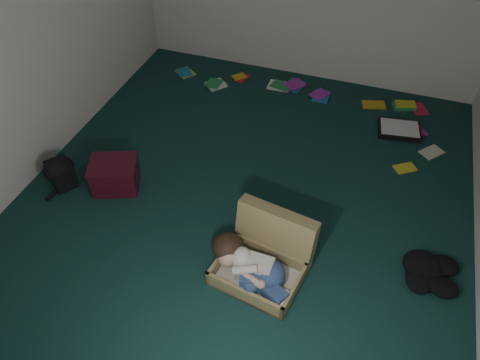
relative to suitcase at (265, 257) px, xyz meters
The scene contains 10 objects.
floor 0.82m from the suitcase, 119.69° to the left, with size 4.50×4.50×0.00m, color #11312E.
wall_front 1.97m from the suitcase, 104.42° to the right, with size 4.50×4.50×0.00m, color silver.
wall_left 2.75m from the suitcase, 163.75° to the left, with size 4.50×4.50×0.00m, color silver.
suitcase is the anchor object (origin of this frame).
person 0.18m from the suitcase, 114.95° to the right, with size 0.69×0.42×0.30m.
maroon_bin 1.64m from the suitcase, 164.87° to the left, with size 0.52×0.47×0.29m.
backpack 2.12m from the suitcase, behind, with size 0.37×0.30×0.22m, color black, non-canonical shape.
clothing_pile 1.26m from the suitcase, 15.90° to the left, with size 0.49×0.40×0.15m, color black, non-canonical shape.
paper_tray 2.32m from the suitcase, 68.42° to the left, with size 0.48×0.39×0.06m.
book_scatter 2.40m from the suitcase, 89.45° to the left, with size 3.20×1.33×0.02m.
Camera 1 is at (0.94, -2.85, 3.12)m, focal length 35.00 mm.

